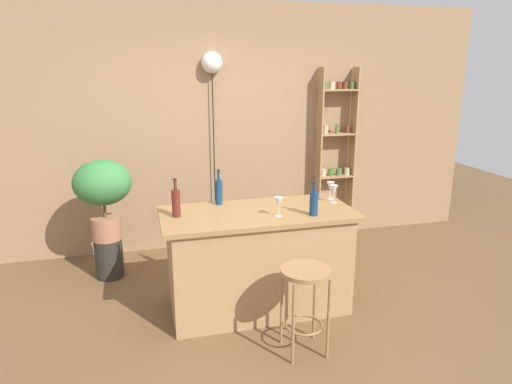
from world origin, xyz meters
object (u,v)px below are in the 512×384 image
Objects in this scene: bottle_spirits_clear at (176,202)px; wine_glass_right at (331,187)px; bar_stool at (305,289)px; spice_shelf at (336,152)px; wine_glass_left at (334,190)px; potted_plant at (103,189)px; plant_stool at (109,258)px; bottle_sauce_amber at (314,203)px; pendant_globe_light at (212,65)px; wine_glass_center at (279,203)px; bottle_wine_red at (219,191)px.

bottle_spirits_clear is 1.97× the size of wine_glass_right.
bar_stool is 2.60m from spice_shelf.
wine_glass_left is (1.42, 0.04, -0.01)m from bottle_spirits_clear.
potted_plant is (-1.48, 1.71, 0.43)m from bar_stool.
plant_stool is at bearing 124.06° from bottle_spirits_clear.
potted_plant reaches higher than wine_glass_left.
bottle_spirits_clear reaches higher than bottle_sauce_amber.
pendant_globe_light is at bearing 106.89° from bottle_sauce_amber.
plant_stool is at bearing 141.65° from wine_glass_center.
bottle_sauce_amber is at bearing -12.94° from bottle_spirits_clear.
potted_plant is (-2.70, -0.52, -0.14)m from spice_shelf.
wine_glass_center is (-0.60, -0.25, 0.00)m from wine_glass_left.
bottle_wine_red is 0.98× the size of bottle_spirits_clear.
spice_shelf is 12.75× the size of wine_glass_center.
pendant_globe_light is at bearing 25.12° from plant_stool.
bar_stool is 1.26m from bottle_spirits_clear.
plant_stool is 2.50× the size of wine_glass_right.
pendant_globe_light is (-0.86, 1.35, 1.10)m from wine_glass_right.
wine_glass_right is (0.62, 0.37, 0.00)m from wine_glass_center.
potted_plant is 2.57× the size of bottle_wine_red.
pendant_globe_light reaches higher than spice_shelf.
bottle_spirits_clear is 0.14× the size of pendant_globe_light.
bottle_spirits_clear is 0.84m from wine_glass_center.
bottle_sauce_amber reaches higher than plant_stool.
wine_glass_right is (-0.63, -1.30, -0.06)m from spice_shelf.
wine_glass_left is 0.12m from wine_glass_right.
spice_shelf is 2.89m from plant_stool.
wine_glass_left is 0.65m from wine_glass_center.
bottle_sauce_amber is 1.76× the size of wine_glass_right.
pendant_globe_light reaches higher than wine_glass_center.
bottle_sauce_amber is at bearing -128.70° from wine_glass_right.
bar_stool is 0.30× the size of pendant_globe_light.
wine_glass_right is (2.07, -0.78, 0.08)m from potted_plant.
spice_shelf reaches higher than wine_glass_center.
bottle_spirits_clear is at bearing -147.21° from bottle_wine_red.
bar_stool is 1.65× the size of plant_stool.
wine_glass_right is at bearing 81.32° from wine_glass_left.
wine_glass_center is 0.72m from wine_glass_right.
spice_shelf is 1.56m from wine_glass_left.
wine_glass_left is at bearing -23.62° from plant_stool.
bar_stool is at bearing -83.01° from pendant_globe_light.
wine_glass_right is at bearing 6.22° from bottle_spirits_clear.
bottle_wine_red is 1.04m from wine_glass_left.
wine_glass_left is 2.01m from pendant_globe_light.
wine_glass_center is at bearing -81.89° from pendant_globe_light.
pendant_globe_light is (1.21, 0.57, 1.91)m from plant_stool.
wine_glass_right is (0.58, 0.93, 0.51)m from bar_stool.
bottle_sauce_amber is (1.74, -1.19, 0.07)m from potted_plant.
wine_glass_left is (2.05, -0.90, 0.08)m from potted_plant.
bottle_sauce_amber reaches higher than bar_stool.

